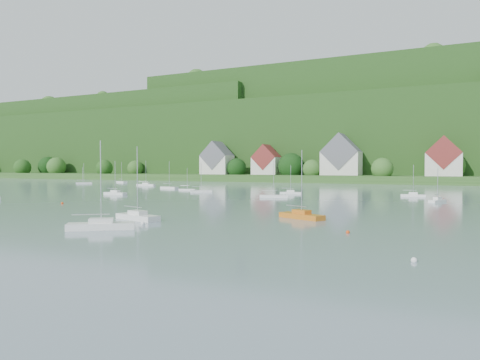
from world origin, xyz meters
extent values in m
cube|color=#2B511E|center=(0.00, 200.00, 1.50)|extent=(600.00, 60.00, 3.00)
cube|color=#133A12|center=(0.00, 275.00, 20.00)|extent=(620.00, 160.00, 40.00)
cube|color=#133A12|center=(-150.00, 260.00, 24.00)|extent=(200.00, 120.00, 52.00)
cube|color=#133A12|center=(10.00, 270.00, 28.00)|extent=(240.00, 130.00, 60.00)
sphere|color=#336625|center=(-162.23, 187.01, 6.64)|extent=(11.19, 11.19, 11.19)
sphere|color=#336625|center=(-108.08, 191.48, 5.80)|extent=(8.61, 8.61, 8.61)
sphere|color=#224D17|center=(-119.76, 180.47, 5.94)|extent=(9.03, 9.03, 9.03)
sphere|color=#336625|center=(-6.80, 183.88, 5.66)|extent=(8.19, 8.19, 8.19)
sphere|color=#336625|center=(-51.96, 186.07, 5.11)|extent=(6.49, 6.49, 6.49)
sphere|color=#336625|center=(46.85, 192.08, 6.95)|extent=(12.16, 12.16, 12.16)
sphere|color=#336625|center=(22.99, 179.93, 5.84)|extent=(8.73, 8.73, 8.73)
sphere|color=black|center=(-43.87, 185.86, 6.03)|extent=(9.32, 9.32, 9.32)
sphere|color=black|center=(-170.45, 193.35, 6.09)|extent=(9.50, 9.50, 9.50)
sphere|color=black|center=(-174.62, 191.87, 6.87)|extent=(11.91, 11.91, 11.91)
sphere|color=#224D17|center=(-182.02, 179.81, 6.22)|extent=(9.91, 9.91, 9.91)
sphere|color=black|center=(-17.00, 186.36, 6.87)|extent=(11.92, 11.92, 11.92)
sphere|color=#336625|center=(-119.71, 228.54, 51.84)|extent=(10.52, 10.52, 10.52)
sphere|color=#336625|center=(-223.02, 236.35, 52.41)|extent=(13.75, 13.75, 13.75)
sphere|color=#224D17|center=(-84.27, 263.14, 51.80)|extent=(10.29, 10.29, 10.29)
sphere|color=black|center=(-190.36, 258.01, 51.80)|extent=(10.31, 10.31, 10.31)
sphere|color=black|center=(-175.19, 233.35, 51.42)|extent=(8.14, 8.14, 8.14)
sphere|color=#336625|center=(-177.57, 262.59, 51.25)|extent=(7.15, 7.15, 7.15)
sphere|color=black|center=(-243.68, 258.03, 52.04)|extent=(11.66, 11.66, 11.66)
sphere|color=black|center=(-68.16, 251.39, 51.26)|extent=(7.18, 7.18, 7.18)
sphere|color=#336625|center=(-157.98, 221.69, 51.56)|extent=(8.89, 8.89, 8.89)
sphere|color=#224D17|center=(-234.52, 225.00, 51.36)|extent=(7.77, 7.77, 7.77)
sphere|color=black|center=(-193.31, 253.95, 51.74)|extent=(9.97, 9.97, 9.97)
sphere|color=#224D17|center=(39.50, 255.03, 60.25)|extent=(12.83, 12.83, 12.83)
sphere|color=#336625|center=(-39.93, 242.18, 59.43)|extent=(8.18, 8.18, 8.18)
sphere|color=#224D17|center=(1.11, 279.65, 60.23)|extent=(12.73, 12.73, 12.73)
sphere|color=#224D17|center=(60.71, 274.89, 60.56)|extent=(14.65, 14.65, 14.65)
sphere|color=#336625|center=(39.25, 231.29, 60.09)|extent=(11.95, 11.95, 11.95)
sphere|color=#336625|center=(-47.14, 274.29, 59.24)|extent=(7.07, 7.07, 7.07)
sphere|color=black|center=(-3.47, 243.31, 59.44)|extent=(8.21, 8.21, 8.21)
sphere|color=#336625|center=(-22.82, 267.10, 60.14)|extent=(12.24, 12.24, 12.24)
sphere|color=#336625|center=(-95.50, 235.90, 60.39)|extent=(13.65, 13.65, 13.65)
sphere|color=#224D17|center=(-39.98, 262.14, 42.10)|extent=(12.01, 12.01, 12.01)
sphere|color=black|center=(-3.70, 272.21, 42.75)|extent=(15.72, 15.72, 15.72)
sphere|color=#224D17|center=(10.88, 267.92, 41.84)|extent=(10.54, 10.54, 10.54)
sphere|color=#224D17|center=(-193.30, 298.62, 41.43)|extent=(8.18, 8.18, 8.18)
sphere|color=black|center=(-175.91, 289.59, 41.53)|extent=(8.74, 8.74, 8.74)
sphere|color=black|center=(-191.77, 268.51, 42.69)|extent=(15.38, 15.38, 15.38)
cube|color=silver|center=(-55.00, 187.00, 7.50)|extent=(14.00, 10.00, 9.00)
cube|color=slate|center=(-55.00, 187.00, 12.00)|extent=(14.00, 10.40, 14.00)
cube|color=silver|center=(-30.00, 189.00, 7.00)|extent=(12.00, 9.00, 8.00)
cube|color=maroon|center=(-30.00, 189.00, 11.00)|extent=(12.00, 9.36, 12.00)
cube|color=silver|center=(5.00, 188.00, 8.00)|extent=(16.00, 11.00, 10.00)
cube|color=slate|center=(5.00, 188.00, 13.00)|extent=(16.00, 11.44, 16.00)
cube|color=silver|center=(45.00, 186.00, 7.50)|extent=(13.00, 10.00, 9.00)
cube|color=maroon|center=(45.00, 186.00, 12.00)|extent=(13.00, 10.40, 13.00)
cube|color=white|center=(14.32, 32.64, 0.34)|extent=(6.70, 5.61, 0.69)
cube|color=white|center=(14.32, 32.64, 0.94)|extent=(2.74, 2.51, 0.50)
cylinder|color=silver|center=(14.32, 32.64, 4.99)|extent=(0.10, 0.10, 8.61)
cylinder|color=silver|center=(13.48, 32.03, 1.59)|extent=(3.11, 2.29, 0.08)
cube|color=white|center=(12.47, 40.97, 0.34)|extent=(6.97, 3.68, 0.67)
cube|color=white|center=(12.47, 40.97, 0.92)|extent=(2.62, 1.92, 0.50)
cylinder|color=silver|center=(12.47, 40.97, 4.86)|extent=(0.10, 0.10, 8.39)
cylinder|color=silver|center=(11.51, 41.26, 1.57)|extent=(3.57, 1.11, 0.08)
cube|color=#C96D19|center=(30.40, 50.91, 0.32)|extent=(6.55, 4.47, 0.64)
cube|color=#C96D19|center=(30.40, 50.91, 0.89)|extent=(2.57, 2.13, 0.50)
cylinder|color=silver|center=(30.40, 50.91, 4.66)|extent=(0.10, 0.10, 8.03)
cylinder|color=silver|center=(29.53, 51.34, 1.54)|extent=(3.20, 1.65, 0.08)
sphere|color=white|center=(16.00, 37.47, 0.00)|extent=(0.47, 0.47, 0.47)
sphere|color=#EC4612|center=(38.28, 40.89, 0.00)|extent=(0.39, 0.39, 0.39)
sphere|color=#EC4612|center=(-14.62, 54.33, 0.00)|extent=(0.44, 0.44, 0.44)
sphere|color=white|center=(45.15, 29.57, 0.00)|extent=(0.42, 0.42, 0.42)
cube|color=white|center=(13.36, 85.45, 0.30)|extent=(6.14, 3.59, 0.59)
cylinder|color=silver|center=(13.36, 85.45, 4.30)|extent=(0.10, 0.10, 7.42)
cylinder|color=silver|center=(12.53, 85.15, 1.49)|extent=(3.09, 1.19, 0.08)
cube|color=white|center=(-47.33, 121.17, 0.32)|extent=(6.67, 2.92, 0.65)
cube|color=white|center=(-47.33, 121.17, 0.90)|extent=(2.45, 1.64, 0.50)
cylinder|color=silver|center=(-47.33, 121.17, 4.68)|extent=(0.10, 0.10, 8.06)
cylinder|color=silver|center=(-48.29, 121.00, 1.55)|extent=(3.51, 0.71, 0.08)
cube|color=white|center=(-81.24, 126.15, 0.24)|extent=(4.42, 4.14, 0.47)
cylinder|color=silver|center=(-81.24, 126.15, 3.43)|extent=(0.10, 0.10, 5.92)
cylinder|color=silver|center=(-81.77, 125.68, 1.37)|extent=(2.00, 1.79, 0.08)
cube|color=white|center=(45.25, 87.10, 0.23)|extent=(3.09, 4.82, 0.47)
cube|color=white|center=(45.25, 87.10, 0.72)|extent=(1.50, 1.87, 0.50)
cylinder|color=silver|center=(45.25, 87.10, 3.40)|extent=(0.10, 0.10, 5.86)
cylinder|color=silver|center=(44.97, 86.45, 1.37)|extent=(1.11, 2.39, 0.08)
cube|color=white|center=(-18.57, 101.92, 0.23)|extent=(4.81, 2.20, 0.46)
cylinder|color=silver|center=(-18.57, 101.92, 3.37)|extent=(0.10, 0.10, 5.81)
cylinder|color=silver|center=(-19.26, 101.78, 1.36)|extent=(2.52, 0.59, 0.08)
cube|color=white|center=(-10.48, 95.70, 0.28)|extent=(5.53, 4.36, 0.56)
cylinder|color=silver|center=(-10.48, 95.70, 4.05)|extent=(0.10, 0.10, 6.98)
cylinder|color=silver|center=(-11.19, 95.24, 1.46)|extent=(2.61, 1.75, 0.08)
cube|color=white|center=(12.63, 98.77, 0.26)|extent=(5.32, 2.55, 0.51)
cube|color=white|center=(12.63, 98.77, 0.76)|extent=(1.97, 1.38, 0.50)
cylinder|color=silver|center=(12.63, 98.77, 3.72)|extent=(0.10, 0.10, 6.41)
cylinder|color=silver|center=(11.88, 98.60, 1.41)|extent=(2.76, 0.71, 0.08)
cube|color=white|center=(-80.87, 126.41, 0.30)|extent=(5.25, 5.46, 0.59)
cylinder|color=silver|center=(-80.87, 126.41, 4.29)|extent=(0.10, 0.10, 7.40)
cylinder|color=silver|center=(-81.48, 125.76, 1.49)|extent=(2.28, 2.43, 0.08)
cube|color=white|center=(-28.74, 108.09, 0.31)|extent=(6.33, 2.87, 0.61)
cylinder|color=silver|center=(-28.74, 108.09, 4.43)|extent=(0.10, 0.10, 7.64)
cylinder|color=silver|center=(-29.64, 108.27, 1.51)|extent=(3.31, 0.74, 0.08)
cube|color=white|center=(-23.94, 78.78, 0.29)|extent=(5.90, 1.81, 0.59)
cube|color=white|center=(-23.94, 78.78, 0.84)|extent=(2.08, 1.21, 0.50)
cylinder|color=silver|center=(-23.94, 78.78, 4.24)|extent=(0.10, 0.10, 7.32)
cylinder|color=silver|center=(-24.82, 78.81, 1.49)|extent=(3.22, 0.17, 0.08)
cube|color=white|center=(40.05, 101.17, 0.26)|extent=(5.27, 1.77, 0.52)
cube|color=white|center=(40.05, 101.17, 0.77)|extent=(1.87, 1.13, 0.50)
cylinder|color=silver|center=(40.05, 101.17, 3.76)|extent=(0.10, 0.10, 6.48)
cylinder|color=silver|center=(39.28, 101.13, 1.42)|extent=(2.85, 0.25, 0.08)
cube|color=white|center=(-74.92, 141.26, 0.32)|extent=(6.51, 4.07, 0.63)
cylinder|color=silver|center=(-74.92, 141.26, 4.58)|extent=(0.10, 0.10, 7.90)
cylinder|color=silver|center=(-75.79, 141.62, 1.53)|extent=(3.24, 1.42, 0.08)
camera|label=1|loc=(47.33, -3.06, 6.55)|focal=33.29mm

